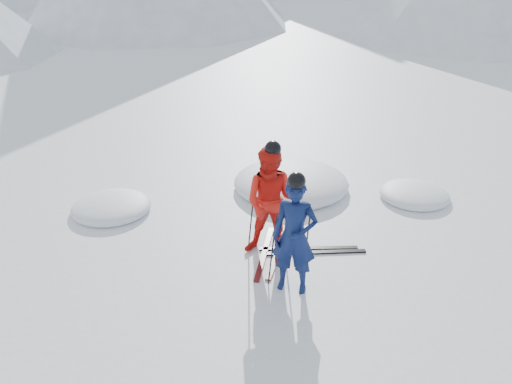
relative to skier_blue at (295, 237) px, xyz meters
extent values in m
plane|color=white|center=(1.52, 0.68, -0.91)|extent=(160.00, 160.00, 0.00)
imported|color=#0C1849|center=(0.00, 0.00, 0.00)|extent=(0.79, 0.67, 1.83)
imported|color=red|center=(-0.15, 1.03, 0.05)|extent=(1.12, 1.00, 1.92)
cylinder|color=black|center=(-0.30, 0.15, -0.30)|extent=(0.12, 0.09, 1.21)
cylinder|color=black|center=(0.25, 0.25, -0.30)|extent=(0.12, 0.07, 1.22)
cylinder|color=black|center=(-0.45, 1.28, -0.27)|extent=(0.13, 0.10, 1.28)
cylinder|color=black|center=(0.15, 1.18, -0.27)|extent=(0.13, 0.09, 1.28)
cube|color=black|center=(-0.27, 1.03, -0.90)|extent=(0.61, 1.65, 0.03)
cube|color=black|center=(-0.03, 1.03, -0.90)|extent=(0.72, 1.61, 0.03)
cube|color=black|center=(0.50, 1.06, -0.90)|extent=(1.70, 0.30, 0.03)
cube|color=black|center=(0.60, 0.91, -0.90)|extent=(1.70, 0.24, 0.03)
ellipsoid|color=white|center=(-2.98, 3.02, -0.91)|extent=(1.54, 1.54, 0.34)
ellipsoid|color=white|center=(3.11, 2.69, -0.91)|extent=(1.42, 1.42, 0.31)
ellipsoid|color=white|center=(0.71, 3.54, -0.91)|extent=(2.44, 2.44, 0.54)
camera|label=1|loc=(-1.56, -6.67, 4.03)|focal=38.00mm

